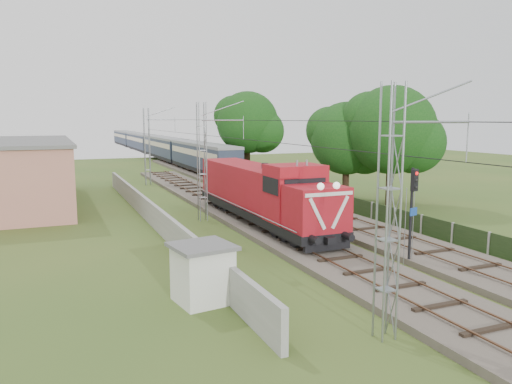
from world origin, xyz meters
name	(u,v)px	position (x,y,z in m)	size (l,w,h in m)	color
ground	(333,262)	(0.00, 0.00, 0.00)	(140.00, 140.00, 0.00)	#365520
track_main	(273,229)	(0.00, 7.00, 0.18)	(4.20, 70.00, 0.45)	#6B6054
track_side	(263,195)	(5.00, 20.00, 0.18)	(4.20, 80.00, 0.45)	#6B6054
catenary	(203,161)	(-2.95, 12.00, 4.05)	(3.31, 70.00, 8.00)	gray
boundary_wall	(151,213)	(-6.50, 12.00, 0.75)	(0.25, 40.00, 1.50)	#9E9E99
station_building	(16,172)	(-15.00, 24.00, 2.63)	(8.40, 20.40, 5.22)	#B16E5F
fence	(422,224)	(8.00, 3.00, 0.60)	(0.12, 32.00, 1.20)	black
locomotive	(262,192)	(0.00, 8.77, 2.22)	(2.96, 16.90, 4.29)	black
coach_rake	(151,143)	(5.00, 71.38, 2.42)	(2.88, 86.05, 3.33)	black
signal_post	(413,199)	(3.02, -1.99, 3.20)	(0.50, 0.40, 4.65)	black
relay_hut	(203,273)	(-7.40, -2.74, 1.13)	(2.47, 2.47, 2.24)	silver
tree_a	(348,139)	(10.84, 15.66, 5.20)	(6.43, 6.12, 8.33)	#311F14
tree_b	(392,131)	(12.75, 12.23, 5.95)	(7.35, 7.00, 9.53)	#311F14
tree_c	(248,123)	(10.12, 36.44, 6.37)	(7.87, 7.50, 10.20)	#311F14
tree_d	(244,129)	(12.73, 44.47, 5.43)	(6.71, 6.39, 8.70)	#311F14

